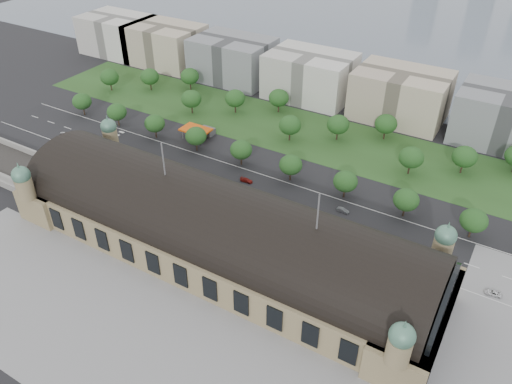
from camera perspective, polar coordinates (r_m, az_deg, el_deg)
The scene contains 49 objects.
ground at distance 172.73m, azimuth -4.30°, elevation -7.00°, with size 900.00×900.00×0.00m, color black.
station at distance 166.05m, azimuth -4.45°, elevation -4.36°, with size 150.00×48.40×44.30m.
track_cutting at distance 241.13m, azimuth -26.78°, elevation 2.53°, with size 70.00×24.00×3.10m.
plaza_south at distance 145.73m, azimuth -11.14°, elevation -18.26°, with size 190.00×48.00×0.12m, color gray.
road_slab at distance 206.41m, azimuth -2.95°, elevation 0.98°, with size 260.00×26.00×0.10m, color black.
grass_belt at distance 245.47m, azimuth 5.12°, elevation 6.82°, with size 300.00×45.00×0.10m, color #27491D.
petrol_station at distance 241.02m, azimuth -6.20°, elevation 6.99°, with size 14.00×13.00×5.05m.
lake at distance 424.64m, azimuth 20.10°, elevation 17.23°, with size 700.00×320.00×0.08m, color slate.
office_0 at distance 356.83m, azimuth -15.47°, elevation 16.96°, with size 45.00×32.00×24.00m, color silver.
office_1 at distance 330.47m, azimuth -10.29°, elevation 16.23°, with size 45.00×32.00×24.00m, color #BAAD92.
office_2 at distance 301.77m, azimuth -2.69°, elevation 14.93°, with size 45.00×32.00×24.00m, color gray.
office_3 at distance 279.14m, azimuth 6.19°, elevation 13.06°, with size 45.00×32.00×24.00m, color silver.
office_4 at distance 264.15m, azimuth 16.16°, elevation 10.57°, with size 45.00×32.00×24.00m, color #BAAD92.
office_5 at distance 258.13m, azimuth 26.77°, elevation 7.53°, with size 45.00×32.00×24.00m, color gray.
tree_row_0 at distance 273.33m, azimuth -19.28°, elevation 9.75°, with size 9.60×9.60×11.52m.
tree_row_1 at distance 256.62m, azimuth -15.62°, elevation 8.80°, with size 9.60×9.60×11.52m.
tree_row_2 at distance 241.15m, azimuth -11.51°, elevation 7.68°, with size 9.60×9.60×11.52m.
tree_row_3 at distance 227.16m, azimuth -6.88°, elevation 6.37°, with size 9.60×9.60×11.52m.
tree_row_4 at distance 214.95m, azimuth -1.71°, elevation 4.85°, with size 9.60×9.60×11.52m.
tree_row_5 at distance 204.84m, azimuth 3.99°, elevation 3.12°, with size 9.60×9.60×11.52m.
tree_row_6 at distance 197.14m, azimuth 10.19°, elevation 1.20°, with size 9.60×9.60×11.52m.
tree_row_7 at distance 192.16m, azimuth 16.79°, elevation -0.87°, with size 9.60×9.60×11.52m.
tree_row_8 at distance 190.09m, azimuth 23.64°, elevation -3.00°, with size 9.60×9.60×11.52m.
tree_belt_0 at distance 298.15m, azimuth -16.40°, elevation 12.49°, with size 10.40×10.40×12.48m.
tree_belt_1 at distance 293.31m, azimuth -12.05°, elevation 12.77°, with size 10.40×10.40×12.48m.
tree_belt_2 at distance 290.13m, azimuth -7.58°, elevation 12.99°, with size 10.40×10.40×12.48m.
tree_belt_3 at distance 261.93m, azimuth -7.41°, elevation 10.52°, with size 10.40×10.40×12.48m.
tree_belt_4 at distance 260.59m, azimuth -2.40°, elevation 10.65°, with size 10.40×10.40×12.48m.
tree_belt_5 at distance 261.19m, azimuth 2.62°, elevation 10.70°, with size 10.40×10.40×12.48m.
tree_belt_6 at distance 234.13m, azimuth 3.90°, elevation 7.64°, with size 10.40×10.40×12.48m.
tree_belt_7 at distance 237.25m, azimuth 9.36°, elevation 7.62°, with size 10.40×10.40×12.48m.
tree_belt_8 at distance 242.41m, azimuth 14.64°, elevation 7.54°, with size 10.40×10.40×12.48m.
tree_belt_9 at distance 218.01m, azimuth 17.33°, elevation 3.79°, with size 10.40×10.40×12.48m.
tree_belt_10 at distance 226.19m, azimuth 22.74°, elevation 3.75°, with size 10.40×10.40×12.48m.
traffic_car_0 at distance 259.60m, azimuth -21.15°, elevation 6.30°, with size 1.51×3.75×1.28m, color silver.
traffic_car_3 at distance 206.74m, azimuth -1.10°, elevation 1.35°, with size 2.19×5.39×1.56m, color maroon.
traffic_car_4 at distance 187.44m, azimuth 5.58°, elevation -2.85°, with size 1.94×4.81×1.64m, color #1B2A4D.
traffic_car_5 at distance 192.74m, azimuth 9.89°, elevation -2.07°, with size 1.66×4.76×1.57m, color #56585D.
traffic_car_6 at distance 174.45m, azimuth 25.47°, elevation -10.37°, with size 2.39×5.18×1.44m, color silver.
parked_car_0 at distance 214.10m, azimuth -13.23°, elevation 1.63°, with size 1.74×4.98×1.64m, color black.
parked_car_1 at distance 208.72m, azimuth -11.46°, elevation 0.89°, with size 2.25×4.87×1.35m, color maroon.
parked_car_2 at distance 226.54m, azimuth -15.71°, elevation 3.20°, with size 2.26×5.56×1.61m, color #181C44.
parked_car_3 at distance 202.09m, azimuth -8.96°, elevation -0.03°, with size 1.71×4.25×1.45m, color slate.
parked_car_4 at distance 204.74m, azimuth -10.01°, elevation 0.37°, with size 1.63×4.66×1.54m, color silver.
parked_car_5 at distance 202.98m, azimuth -7.65°, elevation 0.25°, with size 2.22×4.80×1.34m, color #93969B.
parked_car_6 at distance 196.33m, azimuth -4.54°, elevation -0.84°, with size 2.03×4.99×1.45m, color black.
bus_west at distance 193.12m, azimuth -2.12°, elevation -1.08°, with size 2.81×12.02×3.35m, color red.
bus_mid at distance 193.44m, azimuth -2.25°, elevation -1.06°, with size 2.58×11.03×3.07m, color silver.
bus_east at distance 182.26m, azimuth 9.91°, elevation -4.23°, with size 2.71×11.59×3.23m, color #BBB3AD.
Camera 1 is at (76.45, -103.49, 115.25)m, focal length 35.00 mm.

